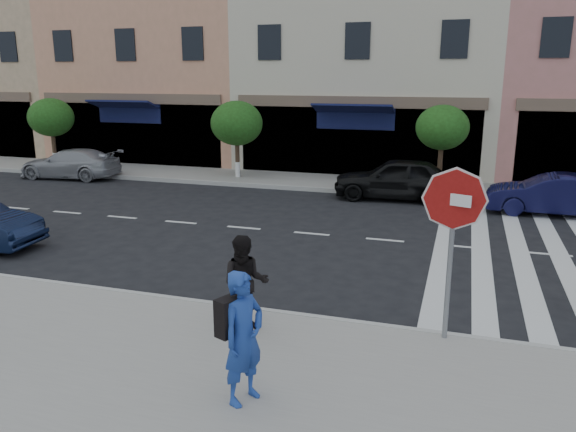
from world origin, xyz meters
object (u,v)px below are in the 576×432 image
(walker, at_px, (245,283))
(car_far_mid, at_px, (397,179))
(stop_sign, at_px, (453,218))
(car_far_left, at_px, (70,164))
(photographer, at_px, (244,338))
(car_far_right, at_px, (552,195))

(walker, bearing_deg, car_far_mid, 64.21)
(stop_sign, xyz_separation_m, car_far_mid, (-2.09, 10.77, -1.41))
(car_far_left, bearing_deg, photographer, 40.40)
(car_far_left, bearing_deg, car_far_mid, 85.79)
(stop_sign, height_order, walker, stop_sign)
(photographer, distance_m, walker, 2.08)
(walker, xyz_separation_m, car_far_mid, (1.06, 11.43, -0.22))
(walker, relative_size, car_far_left, 0.38)
(stop_sign, distance_m, walker, 3.43)
(stop_sign, bearing_deg, car_far_mid, 120.77)
(car_far_right, bearing_deg, walker, -28.17)
(stop_sign, xyz_separation_m, car_far_right, (2.76, 9.97, -1.51))
(stop_sign, xyz_separation_m, photographer, (-2.39, -2.60, -1.11))
(car_far_right, bearing_deg, car_far_left, -91.60)
(car_far_left, bearing_deg, stop_sign, 51.14)
(photographer, relative_size, walker, 1.10)
(stop_sign, distance_m, car_far_right, 10.46)
(walker, xyz_separation_m, car_far_left, (-12.43, 11.43, -0.34))
(photographer, height_order, car_far_left, photographer)
(walker, bearing_deg, photographer, -89.21)
(walker, distance_m, car_far_right, 12.17)
(stop_sign, xyz_separation_m, walker, (-3.15, -0.66, -1.19))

